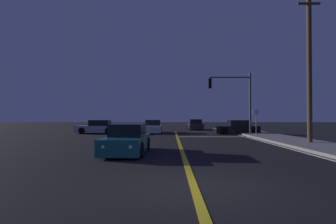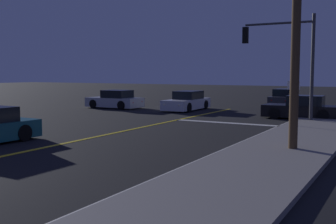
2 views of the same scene
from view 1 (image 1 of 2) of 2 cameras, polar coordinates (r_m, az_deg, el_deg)
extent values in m
plane|color=black|center=(7.06, 5.20, -14.69)|extent=(160.00, 160.00, 0.00)
cube|color=gray|center=(18.08, 27.12, -5.91)|extent=(3.20, 33.39, 0.15)
cube|color=gold|center=(16.20, 2.49, -6.85)|extent=(0.20, 31.53, 0.01)
cube|color=silver|center=(17.34, 21.62, -6.39)|extent=(0.16, 31.53, 0.01)
cube|color=silver|center=(24.20, 8.87, -4.88)|extent=(5.90, 0.50, 0.01)
cube|color=#B2B5BA|center=(29.41, -13.81, -3.31)|extent=(4.13, 1.89, 0.68)
cube|color=black|center=(29.33, -13.34, -2.15)|extent=(1.90, 1.63, 0.60)
cylinder|color=black|center=(28.91, -16.71, -3.58)|extent=(0.64, 0.22, 0.64)
cylinder|color=black|center=(30.61, -15.73, -3.43)|extent=(0.64, 0.22, 0.64)
cylinder|color=black|center=(28.26, -11.74, -3.66)|extent=(0.64, 0.22, 0.64)
cylinder|color=black|center=(29.99, -11.02, -3.50)|extent=(0.64, 0.22, 0.64)
sphere|color=#FFF4CC|center=(29.41, -17.89, -3.14)|extent=(0.18, 0.18, 0.18)
sphere|color=#FFF4CC|center=(30.52, -17.19, -3.06)|extent=(0.18, 0.18, 0.18)
sphere|color=red|center=(28.40, -10.16, -3.25)|extent=(0.14, 0.14, 0.14)
sphere|color=red|center=(29.55, -9.74, -3.16)|extent=(0.14, 0.14, 0.14)
cube|color=silver|center=(29.65, -2.98, -3.32)|extent=(1.84, 4.61, 0.68)
cube|color=black|center=(29.91, -2.96, -2.15)|extent=(1.54, 2.14, 0.60)
cylinder|color=black|center=(28.22, -1.44, -3.68)|extent=(0.23, 0.64, 0.64)
cylinder|color=black|center=(28.29, -4.73, -3.67)|extent=(0.23, 0.64, 0.64)
cylinder|color=black|center=(31.05, -1.38, -3.43)|extent=(0.23, 0.64, 0.64)
cylinder|color=black|center=(31.11, -4.37, -3.42)|extent=(0.23, 0.64, 0.64)
sphere|color=#FFF4CC|center=(27.41, -2.03, -3.35)|extent=(0.18, 0.18, 0.18)
sphere|color=#FFF4CC|center=(27.45, -4.28, -3.34)|extent=(0.18, 0.18, 0.18)
sphere|color=red|center=(31.86, -1.86, -3.01)|extent=(0.14, 0.14, 0.14)
sphere|color=red|center=(31.90, -3.79, -3.00)|extent=(0.14, 0.14, 0.14)
cube|color=#195960|center=(13.40, -8.15, -6.22)|extent=(1.81, 4.57, 0.68)
cube|color=black|center=(13.63, -7.95, -3.60)|extent=(1.51, 2.12, 0.60)
cylinder|color=black|center=(11.91, -5.53, -7.47)|extent=(0.23, 0.64, 0.64)
cylinder|color=black|center=(12.21, -12.99, -7.29)|extent=(0.23, 0.64, 0.64)
cylinder|color=black|center=(14.69, -4.13, -6.23)|extent=(0.23, 0.64, 0.64)
cylinder|color=black|center=(14.93, -10.23, -6.13)|extent=(0.23, 0.64, 0.64)
sphere|color=#FFF4CC|center=(11.14, -7.41, -6.89)|extent=(0.18, 0.18, 0.18)
sphere|color=#FFF4CC|center=(11.36, -12.73, -6.76)|extent=(0.18, 0.18, 0.18)
sphere|color=red|center=(15.50, -4.80, -5.21)|extent=(0.14, 0.14, 0.14)
sphere|color=red|center=(15.66, -8.66, -5.16)|extent=(0.14, 0.14, 0.14)
cube|color=black|center=(28.66, 13.38, -3.37)|extent=(4.25, 1.88, 0.68)
cube|color=black|center=(28.71, 13.86, -2.17)|extent=(1.98, 1.55, 0.60)
cylinder|color=black|center=(27.58, 11.20, -3.73)|extent=(0.65, 0.24, 0.64)
cylinder|color=black|center=(29.14, 10.50, -3.58)|extent=(0.65, 0.24, 0.64)
cylinder|color=black|center=(28.27, 16.35, -3.64)|extent=(0.65, 0.24, 0.64)
cylinder|color=black|center=(29.80, 15.40, -3.50)|extent=(0.65, 0.24, 0.64)
sphere|color=#FFF4CC|center=(27.68, 9.58, -3.31)|extent=(0.18, 0.18, 0.18)
sphere|color=#FFF4CC|center=(28.73, 9.17, -3.22)|extent=(0.18, 0.18, 0.18)
sphere|color=red|center=(28.75, 17.60, -3.19)|extent=(0.14, 0.14, 0.14)
sphere|color=red|center=(29.76, 16.92, -3.11)|extent=(0.14, 0.14, 0.14)
cube|color=#2D2D33|center=(37.52, 5.38, -2.81)|extent=(1.80, 4.73, 0.68)
cube|color=black|center=(37.22, 5.42, -1.90)|extent=(1.51, 2.19, 0.60)
cylinder|color=black|center=(38.90, 3.99, -2.92)|extent=(0.23, 0.64, 0.64)
cylinder|color=black|center=(39.06, 6.32, -2.91)|extent=(0.23, 0.64, 0.64)
cylinder|color=black|center=(35.99, 4.36, -3.08)|extent=(0.23, 0.64, 0.64)
cylinder|color=black|center=(36.17, 6.88, -3.07)|extent=(0.23, 0.64, 0.64)
sphere|color=#FFF4CC|center=(39.74, 4.28, -2.59)|extent=(0.18, 0.18, 0.18)
sphere|color=#FFF4CC|center=(39.85, 5.80, -2.58)|extent=(0.18, 0.18, 0.18)
sphere|color=red|center=(35.17, 4.91, -2.81)|extent=(0.14, 0.14, 0.14)
sphere|color=red|center=(35.29, 6.63, -2.80)|extent=(0.14, 0.14, 0.14)
cylinder|color=#38383D|center=(27.20, 15.98, 1.54)|extent=(0.18, 0.18, 5.67)
cylinder|color=#38383D|center=(26.98, 12.19, 6.74)|extent=(3.66, 0.12, 0.12)
cube|color=black|center=(26.60, 8.31, 5.64)|extent=(0.28, 0.28, 0.90)
sphere|color=red|center=(26.64, 8.31, 6.22)|extent=(0.22, 0.22, 0.22)
sphere|color=#4C2D05|center=(26.60, 8.31, 5.64)|extent=(0.22, 0.22, 0.22)
sphere|color=#0A3814|center=(26.57, 8.32, 5.06)|extent=(0.22, 0.22, 0.22)
cylinder|color=#4C3823|center=(19.49, 26.22, 8.85)|extent=(0.29, 0.29, 9.91)
cube|color=#4C3823|center=(20.39, 26.15, 18.74)|extent=(1.34, 0.12, 0.12)
cylinder|color=slate|center=(24.40, 17.08, -2.14)|extent=(0.06, 0.06, 2.29)
cube|color=white|center=(24.40, 17.07, -0.04)|extent=(0.56, 0.13, 0.40)
camera|label=2|loc=(12.01, 73.27, 4.23)|focal=44.53mm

